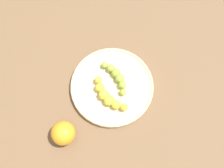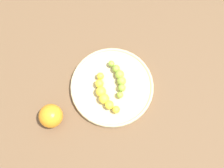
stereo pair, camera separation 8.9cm
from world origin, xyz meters
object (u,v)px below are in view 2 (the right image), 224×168
orange_fruit (51,116)px  banana_green (119,78)px  banana_yellow (104,94)px  fruit_bowl (112,86)px

orange_fruit → banana_green: bearing=175.2°
banana_yellow → orange_fruit: (0.18, -0.04, 0.00)m
fruit_bowl → banana_yellow: banana_yellow is taller
fruit_bowl → banana_yellow: size_ratio=1.90×
fruit_bowl → banana_green: size_ratio=2.19×
banana_green → orange_fruit: orange_fruit is taller
fruit_bowl → banana_green: bearing=-172.5°
banana_yellow → banana_green: size_ratio=1.15×
fruit_bowl → banana_green: (-0.03, -0.00, 0.02)m
banana_yellow → fruit_bowl: bearing=-151.6°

